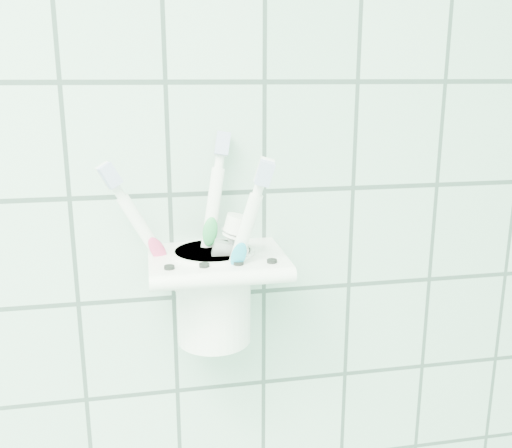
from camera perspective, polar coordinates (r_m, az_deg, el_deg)
The scene contains 6 objects.
holder_bracket at distance 0.57m, azimuth -3.94°, elevation -3.89°, with size 0.13×0.11×0.04m.
cup at distance 0.59m, azimuth -4.28°, elevation -6.78°, with size 0.08×0.08×0.10m.
toothbrush_pink at distance 0.58m, azimuth -5.37°, elevation -1.07°, with size 0.09×0.03×0.20m.
toothbrush_blue at distance 0.56m, azimuth -6.36°, elevation -1.20°, with size 0.04×0.05×0.21m.
toothbrush_orange at distance 0.55m, azimuth -4.67°, elevation -2.07°, with size 0.05×0.05×0.20m.
toothpaste_tube at distance 0.56m, azimuth -5.10°, elevation -4.32°, with size 0.06×0.03×0.14m.
Camera 1 is at (0.58, 0.61, 1.48)m, focal length 40.00 mm.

